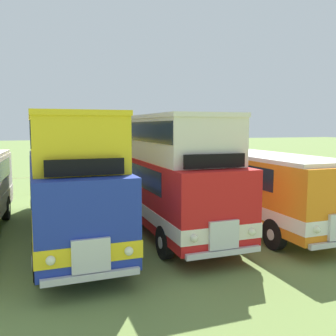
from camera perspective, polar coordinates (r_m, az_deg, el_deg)
The scene contains 5 objects.
ground_plane at distance 14.85m, azimuth -15.12°, elevation -9.75°, with size 200.00×200.00×0.00m, color olive.
bus_third_in_row at distance 14.43m, azimuth -15.44°, elevation -0.19°, with size 2.96×11.65×4.49m.
bus_fourth_in_row at distance 15.31m, azimuth -1.41°, elevation 0.40°, with size 2.87×11.09×4.49m.
bus_fifth_in_row at distance 16.31m, azimuth 11.92°, elevation -1.91°, with size 2.82×10.65×2.99m.
rope_fence_line at distance 24.40m, azimuth -16.52°, elevation -1.86°, with size 21.00×0.08×1.05m.
Camera 1 is at (-0.71, -14.26, 4.09)m, focal length 39.65 mm.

